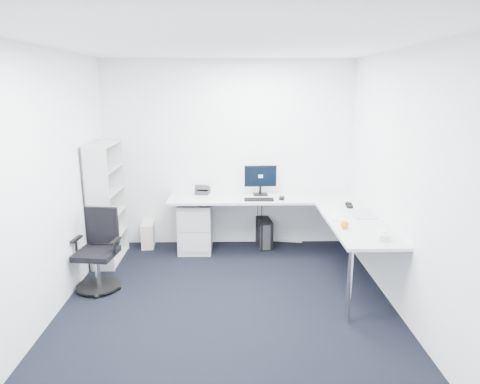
{
  "coord_description": "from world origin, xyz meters",
  "views": [
    {
      "loc": [
        0.05,
        -4.08,
        2.34
      ],
      "look_at": [
        0.15,
        1.05,
        1.05
      ],
      "focal_mm": 32.0,
      "sensor_mm": 36.0,
      "label": 1
    }
  ],
  "objects_px": {
    "bookshelf": "(107,203)",
    "l_desk": "(269,232)",
    "task_chair": "(96,251)",
    "laptop": "(363,205)",
    "monitor": "(261,180)"
  },
  "relations": [
    {
      "from": "task_chair",
      "to": "laptop",
      "type": "bearing_deg",
      "value": 12.26
    },
    {
      "from": "task_chair",
      "to": "laptop",
      "type": "height_order",
      "value": "laptop"
    },
    {
      "from": "l_desk",
      "to": "task_chair",
      "type": "distance_m",
      "value": 2.24
    },
    {
      "from": "l_desk",
      "to": "laptop",
      "type": "relative_size",
      "value": 7.54
    },
    {
      "from": "bookshelf",
      "to": "monitor",
      "type": "bearing_deg",
      "value": 10.56
    },
    {
      "from": "bookshelf",
      "to": "task_chair",
      "type": "distance_m",
      "value": 0.95
    },
    {
      "from": "bookshelf",
      "to": "laptop",
      "type": "relative_size",
      "value": 4.39
    },
    {
      "from": "bookshelf",
      "to": "l_desk",
      "type": "bearing_deg",
      "value": -1.32
    },
    {
      "from": "bookshelf",
      "to": "laptop",
      "type": "height_order",
      "value": "bookshelf"
    },
    {
      "from": "l_desk",
      "to": "laptop",
      "type": "xyz_separation_m",
      "value": [
        1.07,
        -0.58,
        0.53
      ]
    },
    {
      "from": "laptop",
      "to": "l_desk",
      "type": "bearing_deg",
      "value": 149.76
    },
    {
      "from": "monitor",
      "to": "laptop",
      "type": "bearing_deg",
      "value": -43.79
    },
    {
      "from": "l_desk",
      "to": "laptop",
      "type": "height_order",
      "value": "laptop"
    },
    {
      "from": "task_chair",
      "to": "monitor",
      "type": "distance_m",
      "value": 2.42
    },
    {
      "from": "l_desk",
      "to": "bookshelf",
      "type": "height_order",
      "value": "bookshelf"
    }
  ]
}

